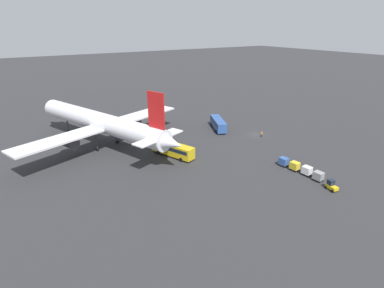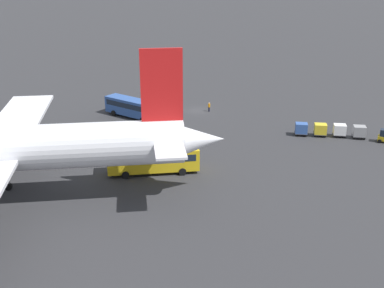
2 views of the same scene
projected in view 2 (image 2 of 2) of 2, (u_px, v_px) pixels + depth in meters
ground_plane at (198, 111)px, 91.30m from camera, size 600.00×600.00×0.00m
shuttle_bus_near at (133, 107)px, 86.71m from camera, size 11.61×7.22×3.34m
shuttle_bus_far at (153, 159)px, 63.97m from camera, size 12.31×6.81×3.34m
worker_person at (209, 107)px, 90.51m from camera, size 0.38×0.38×1.74m
cargo_cart_grey at (359, 131)px, 76.66m from camera, size 2.12×1.83×2.06m
cargo_cart_white at (340, 130)px, 77.37m from camera, size 2.12×1.83×2.06m
cargo_cart_yellow at (320, 129)px, 77.62m from camera, size 2.12×1.83×2.06m
cargo_cart_blue at (301, 128)px, 77.98m from camera, size 2.12×1.83×2.06m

